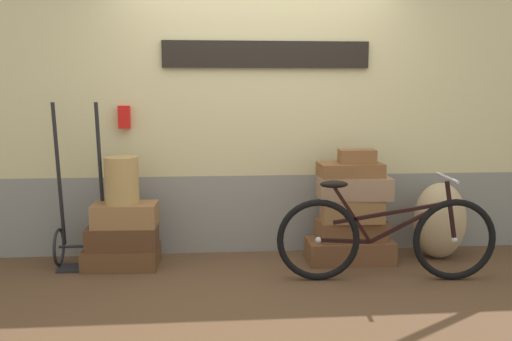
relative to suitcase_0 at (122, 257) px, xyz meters
The scene contains 15 objects.
ground 1.27m from the suitcase_0, 19.17° to the right, with size 10.20×5.20×0.06m, color #513823.
station_building 1.73m from the suitcase_0, 19.58° to the left, with size 8.20×0.74×2.50m.
suitcase_0 is the anchor object (origin of this frame).
suitcase_1 0.18m from the suitcase_0, 59.43° to the right, with size 0.58×0.34×0.19m, color #4C2D19.
suitcase_2 0.38m from the suitcase_0, 37.11° to the right, with size 0.53×0.31×0.20m, color olive.
suitcase_3 1.98m from the suitcase_0, ahead, with size 0.75×0.36×0.19m, color brown.
suitcase_4 2.00m from the suitcase_0, ahead, with size 0.59×0.31×0.17m, color brown.
suitcase_5 2.02m from the suitcase_0, ahead, with size 0.52×0.28×0.20m, color olive.
suitcase_6 2.09m from the suitcase_0, ahead, with size 0.62×0.31×0.19m, color #937051.
suitcase_7 2.10m from the suitcase_0, ahead, with size 0.54×0.31×0.12m, color brown.
suitcase_8 2.19m from the suitcase_0, ahead, with size 0.31×0.18×0.12m, color brown.
wicker_basket 0.67m from the suitcase_0, 48.58° to the right, with size 0.28×0.28×0.39m, color #A8844C.
luggage_trolley 0.41m from the suitcase_0, behind, with size 0.43×0.38×1.40m.
burlap_sack 2.81m from the suitcase_0, ahead, with size 0.47×0.40×0.68m, color tan.
bicycle 2.21m from the suitcase_0, 13.79° to the right, with size 1.73×0.46×0.84m.
Camera 1 is at (-0.44, -4.23, 1.51)m, focal length 38.79 mm.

